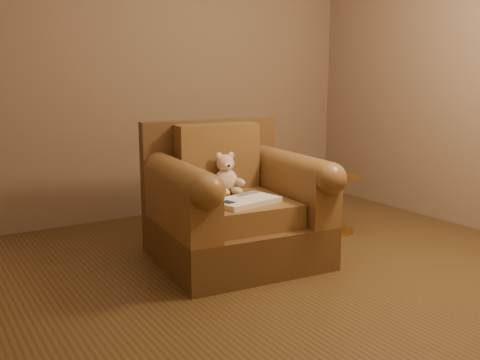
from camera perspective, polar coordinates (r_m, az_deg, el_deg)
floor at (r=3.51m, az=5.76°, el=-10.43°), size 4.00×4.00×0.00m
room at (r=3.29m, az=6.38°, el=18.55°), size 4.02×4.02×2.71m
armchair at (r=3.76m, az=-0.75°, el=-2.95°), size 1.16×1.11×0.96m
teddy_bear at (r=3.79m, az=-1.45°, el=0.25°), size 0.21×0.25×0.30m
guidebook at (r=3.51m, az=0.61°, el=-2.23°), size 0.47×0.33×0.03m
side_table at (r=4.48m, az=10.43°, el=-2.28°), size 0.34×0.34×0.48m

